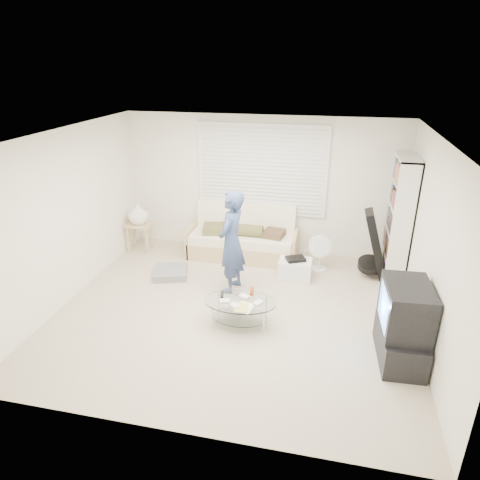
% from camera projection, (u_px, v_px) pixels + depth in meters
% --- Properties ---
extents(ground, '(5.00, 5.00, 0.00)m').
position_uv_depth(ground, '(234.00, 311.00, 6.21)').
color(ground, '#B8A68F').
rests_on(ground, ground).
extents(room_shell, '(5.02, 4.52, 2.51)m').
position_uv_depth(room_shell, '(241.00, 194.00, 6.00)').
color(room_shell, silver).
rests_on(room_shell, ground).
extents(window_blinds, '(2.32, 0.08, 1.62)m').
position_uv_depth(window_blinds, '(262.00, 170.00, 7.58)').
color(window_blinds, silver).
rests_on(window_blinds, ground).
extents(futon_sofa, '(1.97, 0.79, 0.96)m').
position_uv_depth(futon_sofa, '(243.00, 240.00, 7.82)').
color(futon_sofa, tan).
rests_on(futon_sofa, ground).
extents(grey_floor_pillow, '(0.67, 0.67, 0.12)m').
position_uv_depth(grey_floor_pillow, '(171.00, 272.00, 7.19)').
color(grey_floor_pillow, slate).
rests_on(grey_floor_pillow, ground).
extents(side_table, '(0.47, 0.38, 0.93)m').
position_uv_depth(side_table, '(139.00, 216.00, 7.93)').
color(side_table, tan).
rests_on(side_table, ground).
extents(bookshelf, '(0.32, 0.85, 2.03)m').
position_uv_depth(bookshelf, '(399.00, 220.00, 6.79)').
color(bookshelf, white).
rests_on(bookshelf, ground).
extents(guitar_case, '(0.48, 0.43, 1.13)m').
position_uv_depth(guitar_case, '(374.00, 249.00, 6.99)').
color(guitar_case, black).
rests_on(guitar_case, ground).
extents(floor_fan, '(0.40, 0.26, 0.65)m').
position_uv_depth(floor_fan, '(320.00, 250.00, 7.26)').
color(floor_fan, white).
rests_on(floor_fan, ground).
extents(storage_bin, '(0.54, 0.38, 0.37)m').
position_uv_depth(storage_bin, '(295.00, 269.00, 7.08)').
color(storage_bin, white).
rests_on(storage_bin, ground).
extents(tv_unit, '(0.55, 0.95, 1.00)m').
position_uv_depth(tv_unit, '(403.00, 324.00, 5.05)').
color(tv_unit, black).
rests_on(tv_unit, ground).
extents(coffee_table, '(1.02, 0.68, 0.49)m').
position_uv_depth(coffee_table, '(240.00, 305.00, 5.79)').
color(coffee_table, silver).
rests_on(coffee_table, ground).
extents(standing_person, '(0.49, 0.65, 1.62)m').
position_uv_depth(standing_person, '(231.00, 242.00, 6.47)').
color(standing_person, navy).
rests_on(standing_person, ground).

